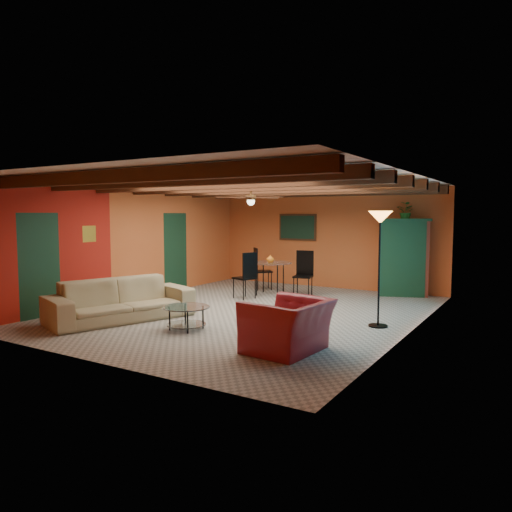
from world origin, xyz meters
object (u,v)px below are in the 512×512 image
Objects in this scene: coffee_table at (186,318)px; dining_table at (270,272)px; vase at (270,246)px; sofa at (121,300)px; floor_lamp at (379,269)px; armchair at (288,326)px; armoire at (405,258)px; potted_plant at (406,212)px.

coffee_table is 0.38× the size of dining_table.
sofa is at bearing -103.71° from vase.
floor_lamp is 10.66× the size of vase.
armoire reaches higher than armchair.
armoire is (2.93, 1.61, 0.36)m from dining_table.
dining_table is (-0.56, 3.98, 0.36)m from coffee_table.
armoire is at bearing -176.89° from armchair.
vase is (0.98, 4.04, 0.84)m from sofa.
dining_table is 4.69× the size of potted_plant.
coffee_table is at bearing -81.94° from dining_table.
armoire is at bearing 67.04° from coffee_table.
vase is (-3.38, 2.02, 0.18)m from floor_lamp.
coffee_table is (1.55, 0.06, -0.18)m from sofa.
vase is at bearing 5.97° from sofa.
vase is (-2.93, -1.61, -0.86)m from potted_plant.
armchair is 5.06m from dining_table.
armoire is 3.65m from floor_lamp.
floor_lamp reaches higher than armchair.
dining_table is 1.17× the size of armoire.
armoire is (2.37, 5.59, 0.72)m from coffee_table.
floor_lamp is (0.66, 2.25, 0.66)m from armchair.
dining_table is at bearing 0.00° from vase.
armoire is (0.21, 5.88, 0.54)m from armchair.
dining_table is 3.36m from armoire.
armchair is 0.57× the size of floor_lamp.
sofa is 7.08m from potted_plant.
sofa is at bearing -88.39° from armchair.
armoire is 3.36m from vase.
sofa is 4.16m from dining_table.
floor_lamp is (3.38, -2.02, 0.48)m from dining_table.
vase reaches higher than armchair.
vase is (-0.00, 0.00, 0.66)m from dining_table.
potted_plant is at bearing 28.74° from vase.
potted_plant is 3.45m from vase.
potted_plant is (0.21, 5.88, 1.70)m from armchair.
dining_table is at bearing -172.78° from armoire.
coffee_table is 0.39× the size of floor_lamp.
dining_table reaches higher than coffee_table.
floor_lamp reaches higher than coffee_table.
potted_plant is at bearing 28.74° from dining_table.
sofa is 1.24× the size of dining_table.
vase is (-0.56, 3.98, 1.02)m from coffee_table.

